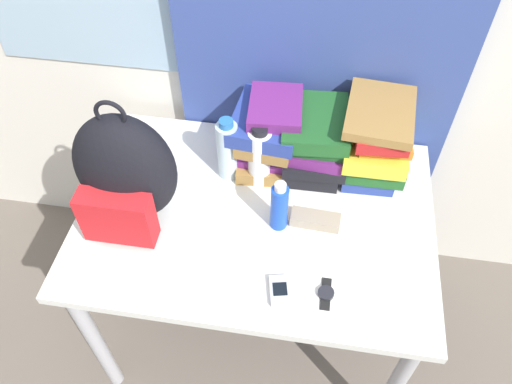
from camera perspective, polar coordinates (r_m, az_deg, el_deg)
name	(u,v)px	position (r m, az deg, el deg)	size (l,w,h in m)	color
desk	(256,230)	(1.64, 0.00, -4.38)	(1.10, 0.78, 0.72)	silver
backpack	(125,173)	(1.47, -14.74, 2.10)	(0.30, 0.25, 0.43)	black
book_stack_left	(270,134)	(1.64, 1.65, 6.61)	(0.25, 0.28, 0.24)	olive
book_stack_center	(315,140)	(1.64, 6.75, 5.87)	(0.23, 0.27, 0.21)	black
book_stack_right	(376,141)	(1.63, 13.50, 5.74)	(0.22, 0.28, 0.27)	navy
water_bottle	(228,150)	(1.60, -3.25, 4.84)	(0.07, 0.07, 0.23)	silver
sports_bottle	(260,156)	(1.58, 0.42, 4.12)	(0.07, 0.07, 0.23)	white
sunscreen_bottle	(279,207)	(1.47, 2.68, -1.67)	(0.05, 0.05, 0.18)	blue
cell_phone	(280,290)	(1.40, 2.74, -11.17)	(0.07, 0.10, 0.02)	#B7BCC6
sunglasses_case	(315,220)	(1.53, 6.79, -3.17)	(0.15, 0.06, 0.04)	gray
wristwatch	(326,293)	(1.41, 7.99, -11.40)	(0.05, 0.10, 0.01)	black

